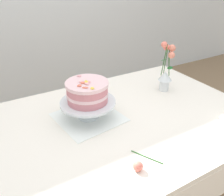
{
  "coord_description": "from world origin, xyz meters",
  "views": [
    {
      "loc": [
        -0.61,
        -0.9,
        1.44
      ],
      "look_at": [
        -0.07,
        0.03,
        0.86
      ],
      "focal_mm": 38.07,
      "sensor_mm": 36.0,
      "label": 1
    }
  ],
  "objects_px": {
    "cake_stand": "(88,104)",
    "fallen_rose": "(138,166)",
    "dining_table": "(127,132)",
    "flower_vase": "(166,71)",
    "layer_cake": "(87,92)"
  },
  "relations": [
    {
      "from": "cake_stand",
      "to": "flower_vase",
      "type": "height_order",
      "value": "flower_vase"
    },
    {
      "from": "cake_stand",
      "to": "fallen_rose",
      "type": "height_order",
      "value": "cake_stand"
    },
    {
      "from": "dining_table",
      "to": "cake_stand",
      "type": "xyz_separation_m",
      "value": [
        -0.18,
        0.11,
        0.17
      ]
    },
    {
      "from": "flower_vase",
      "to": "fallen_rose",
      "type": "distance_m",
      "value": 0.76
    },
    {
      "from": "dining_table",
      "to": "fallen_rose",
      "type": "distance_m",
      "value": 0.39
    },
    {
      "from": "flower_vase",
      "to": "fallen_rose",
      "type": "bearing_deg",
      "value": -138.67
    },
    {
      "from": "dining_table",
      "to": "cake_stand",
      "type": "bearing_deg",
      "value": 147.74
    },
    {
      "from": "flower_vase",
      "to": "cake_stand",
      "type": "bearing_deg",
      "value": -174.92
    },
    {
      "from": "cake_stand",
      "to": "layer_cake",
      "type": "bearing_deg",
      "value": -160.06
    },
    {
      "from": "dining_table",
      "to": "flower_vase",
      "type": "relative_size",
      "value": 4.27
    },
    {
      "from": "cake_stand",
      "to": "fallen_rose",
      "type": "relative_size",
      "value": 2.17
    },
    {
      "from": "fallen_rose",
      "to": "flower_vase",
      "type": "bearing_deg",
      "value": 41.33
    },
    {
      "from": "dining_table",
      "to": "flower_vase",
      "type": "height_order",
      "value": "flower_vase"
    },
    {
      "from": "dining_table",
      "to": "cake_stand",
      "type": "relative_size",
      "value": 4.83
    },
    {
      "from": "layer_cake",
      "to": "fallen_rose",
      "type": "height_order",
      "value": "layer_cake"
    }
  ]
}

